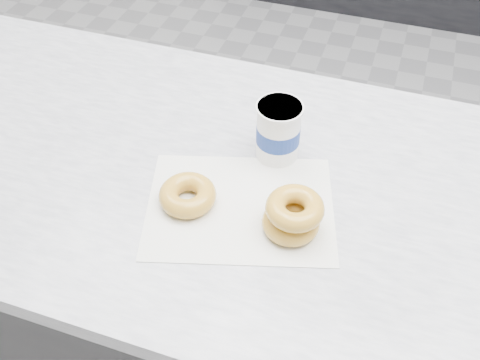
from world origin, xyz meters
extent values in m
plane|color=#979799|center=(0.00, 0.00, 0.00)|extent=(5.00, 5.00, 0.00)
cube|color=#333335|center=(0.00, -0.60, 0.43)|extent=(3.00, 0.70, 0.86)
cube|color=silver|center=(0.00, -0.60, 0.88)|extent=(3.06, 0.76, 0.04)
cube|color=silver|center=(-0.24, -0.67, 0.90)|extent=(0.40, 0.34, 0.00)
torus|color=gold|center=(-0.34, -0.69, 0.92)|extent=(0.11, 0.11, 0.04)
torus|color=gold|center=(-0.14, -0.69, 0.92)|extent=(0.10, 0.10, 0.04)
torus|color=gold|center=(-0.14, -0.69, 0.95)|extent=(0.10, 0.10, 0.04)
cylinder|color=white|center=(-0.22, -0.52, 0.96)|extent=(0.09, 0.09, 0.12)
cylinder|color=white|center=(-0.22, -0.52, 1.02)|extent=(0.09, 0.09, 0.01)
cylinder|color=navy|center=(-0.22, -0.52, 0.96)|extent=(0.10, 0.10, 0.04)
camera|label=1|loc=(-0.04, -1.28, 1.64)|focal=40.00mm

